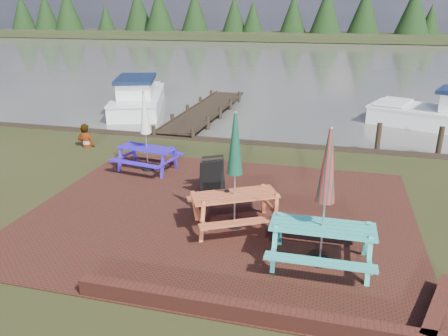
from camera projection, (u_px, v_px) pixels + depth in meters
ground at (209, 233)px, 9.58m from camera, size 120.00×120.00×0.00m
paving at (221, 213)px, 10.49m from camera, size 9.00×7.50×0.02m
brick_wall at (296, 313)px, 6.83m from camera, size 6.21×1.79×0.30m
water at (315, 59)px, 43.23m from camera, size 120.00×60.00×0.02m
far_treeline at (328, 18)px, 68.47m from camera, size 120.00×10.00×8.10m
picnic_table_teal at (323, 220)px, 8.09m from camera, size 1.96×1.74×2.70m
picnic_table_red at (235, 189)px, 9.53m from camera, size 2.46×2.38×2.62m
picnic_table_blue at (147, 144)px, 13.02m from camera, size 1.95×1.79×2.39m
chalkboard at (212, 175)px, 11.56m from camera, size 0.62×0.82×0.95m
jetty at (205, 111)px, 20.63m from camera, size 1.76×9.08×1.00m
boat_jetty at (138, 99)px, 22.02m from camera, size 4.26×6.94×1.90m
person at (84, 124)px, 15.27m from camera, size 0.65×0.46×1.68m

